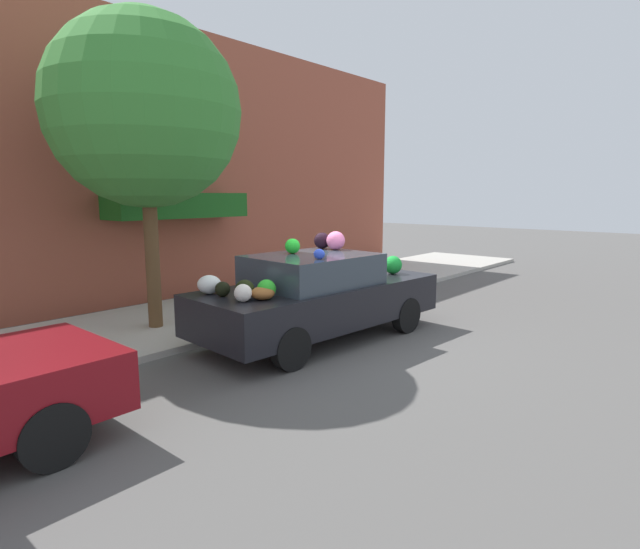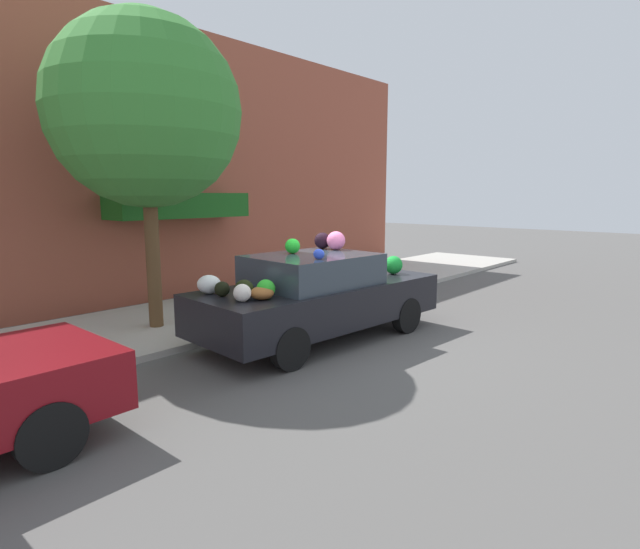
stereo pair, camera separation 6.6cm
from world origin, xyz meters
The scene contains 6 objects.
ground_plane centered at (0.00, 0.00, 0.00)m, with size 60.00×60.00×0.00m, color #565451.
sidewalk_curb centered at (0.00, 2.70, 0.05)m, with size 24.00×3.20×0.11m.
building_facade centered at (0.01, 4.92, 3.06)m, with size 18.00×1.20×6.20m.
street_tree centered at (-1.60, 2.45, 3.77)m, with size 3.19×3.19×5.27m.
fire_hydrant centered at (0.98, 1.74, 0.45)m, with size 0.20×0.20×0.70m.
art_car centered at (-0.04, 0.00, 0.77)m, with size 4.51×2.03×1.78m.
Camera 2 is at (-6.12, -5.43, 2.42)m, focal length 28.00 mm.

